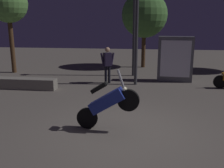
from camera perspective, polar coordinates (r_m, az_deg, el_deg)
The scene contains 9 objects.
ground_plane at distance 6.72m, azimuth 3.11°, elevation -10.45°, with size 40.00×40.00×0.00m, color #605951.
motorcycle_blue_foreground at distance 6.48m, azimuth -1.16°, elevation -4.31°, with size 1.66×0.41×1.63m.
person_rider_beside at distance 11.51m, azimuth -1.03°, elevation 4.99°, with size 0.64×0.36×1.65m.
streetlamp_near at distance 13.07m, azimuth 5.11°, elevation 17.24°, with size 0.36×0.36×5.66m.
streetlamp_far at distance 11.15m, azimuth 5.64°, elevation 14.92°, with size 0.36×0.36×4.63m.
tree_center_bg at distance 14.93m, azimuth -22.39°, elevation 16.33°, with size 2.02×2.02×4.71m.
tree_right_bg at distance 15.67m, azimuth 7.33°, elevation 15.20°, with size 2.71×2.71×4.51m.
kiosk_billboard at distance 12.25m, azimuth 14.04°, elevation 5.46°, with size 1.63×0.63×2.10m.
planter_wall_low at distance 11.46m, azimuth -20.90°, elevation 0.16°, with size 3.51×0.50×0.45m.
Camera 1 is at (0.41, -6.11, 2.78)m, focal length 40.55 mm.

